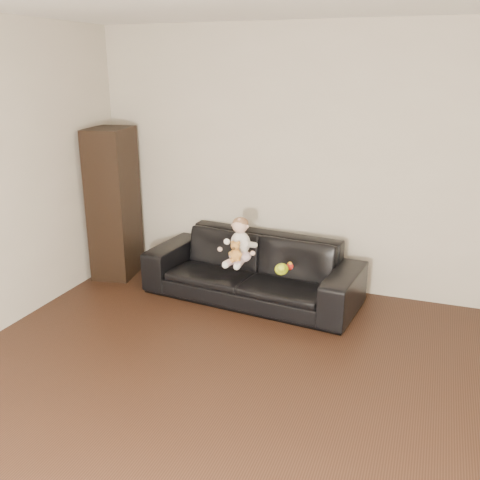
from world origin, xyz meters
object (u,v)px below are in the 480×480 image
at_px(baby, 240,243).
at_px(cabinet, 114,204).
at_px(toy_green, 281,269).
at_px(toy_blue_disc, 288,268).
at_px(toy_rattle, 290,266).
at_px(teddy_bear, 236,252).
at_px(sofa, 252,269).

bearing_deg(baby, cabinet, 173.63).
bearing_deg(cabinet, toy_green, -20.14).
bearing_deg(toy_blue_disc, toy_rattle, -55.82).
bearing_deg(toy_green, cabinet, 169.16).
bearing_deg(cabinet, baby, -17.31).
height_order(baby, toy_green, baby).
distance_m(cabinet, toy_blue_disc, 2.04).
relative_size(teddy_bear, toy_blue_disc, 2.14).
height_order(cabinet, toy_rattle, cabinet).
height_order(sofa, toy_blue_disc, sofa).
bearing_deg(sofa, toy_blue_disc, -8.88).
bearing_deg(toy_rattle, cabinet, 173.10).
xyz_separation_m(teddy_bear, toy_blue_disc, (0.47, 0.14, -0.14)).
xyz_separation_m(sofa, toy_blue_disc, (0.39, -0.11, 0.10)).
height_order(cabinet, toy_green, cabinet).
bearing_deg(toy_rattle, sofa, 160.92).
relative_size(cabinet, toy_blue_disc, 16.89).
xyz_separation_m(sofa, toy_rattle, (0.42, -0.14, 0.13)).
bearing_deg(sofa, teddy_bear, -101.42).
distance_m(sofa, baby, 0.32).
xyz_separation_m(baby, teddy_bear, (0.01, -0.13, -0.04)).
bearing_deg(teddy_bear, sofa, 60.46).
height_order(cabinet, teddy_bear, cabinet).
xyz_separation_m(baby, toy_blue_disc, (0.48, 0.01, -0.19)).
relative_size(teddy_bear, toy_rattle, 2.93).
distance_m(teddy_bear, toy_rattle, 0.52).
xyz_separation_m(toy_green, toy_blue_disc, (0.02, 0.17, -0.04)).
relative_size(sofa, cabinet, 1.31).
xyz_separation_m(cabinet, baby, (1.51, -0.21, -0.20)).
xyz_separation_m(cabinet, teddy_bear, (1.52, -0.35, -0.24)).
distance_m(sofa, cabinet, 1.68).
xyz_separation_m(cabinet, toy_green, (1.98, -0.38, -0.34)).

